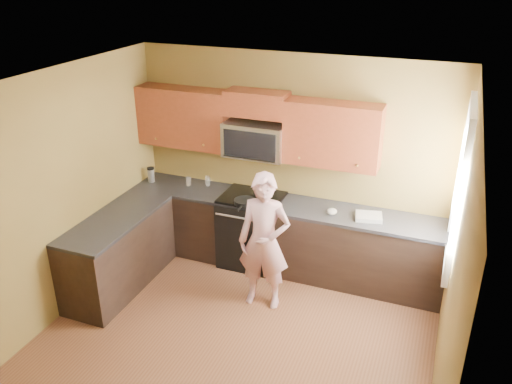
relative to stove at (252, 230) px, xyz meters
The scene contains 25 objects.
floor 1.79m from the stove, 76.57° to the right, with size 4.00×4.00×0.00m, color brown.
ceiling 2.81m from the stove, 76.57° to the right, with size 4.00×4.00×0.00m, color white.
wall_back 1.02m from the stove, 39.09° to the left, with size 4.00×4.00×0.00m, color brown.
wall_left 2.48m from the stove, 133.69° to the right, with size 4.00×4.00×0.00m, color brown.
wall_right 3.05m from the stove, 34.91° to the right, with size 4.00×4.00×0.00m, color brown.
cabinet_back_run 0.40m from the stove, ahead, with size 4.00×0.60×0.88m, color black.
cabinet_left_run 1.69m from the stove, 140.41° to the right, with size 0.60×1.60×0.88m, color black.
countertop_back 0.58m from the stove, ahead, with size 4.00×0.62×0.04m, color black.
countertop_left 1.73m from the stove, 140.19° to the right, with size 0.62×1.60×0.04m, color black.
stove is the anchor object (origin of this frame).
microwave 0.98m from the stove, 90.00° to the left, with size 0.76×0.40×0.42m, color silver, non-canonical shape.
upper_cab_left 1.40m from the stove, behind, with size 1.22×0.33×0.75m, color maroon, non-canonical shape.
upper_cab_right 1.36m from the stove, ahead, with size 1.12×0.33×0.75m, color maroon, non-canonical shape.
upper_cab_over_mw 1.63m from the stove, 90.00° to the left, with size 0.76×0.33×0.30m, color maroon.
window 2.70m from the stove, 11.29° to the right, with size 0.06×1.06×1.66m, color white, non-canonical shape.
woman 0.96m from the stove, 59.77° to the right, with size 0.59×0.39×1.61m, color #CE677E.
frying_pan 0.53m from the stove, 90.05° to the right, with size 0.26×0.46×0.06m, color black, non-canonical shape.
butter_tub 0.53m from the stove, 30.96° to the right, with size 0.14×0.14×0.10m, color gold, non-canonical shape.
toast_slice 0.62m from the stove, 21.47° to the right, with size 0.11×0.11×0.01m, color #B27F47.
napkin_a 0.59m from the stove, 38.91° to the right, with size 0.11×0.12×0.06m, color silver.
napkin_b 1.15m from the stove, ahead, with size 0.12×0.13×0.07m, color silver.
dish_towel 1.54m from the stove, ahead, with size 0.30×0.24×0.05m, color silver.
travel_mug 1.53m from the stove, behind, with size 0.09×0.09×0.20m, color silver, non-canonical shape.
glass_b 0.89m from the stove, 165.40° to the left, with size 0.07×0.07×0.12m, color silver.
glass_c 1.07m from the stove, behind, with size 0.07×0.07×0.12m, color silver.
Camera 1 is at (1.81, -3.86, 3.71)m, focal length 36.71 mm.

